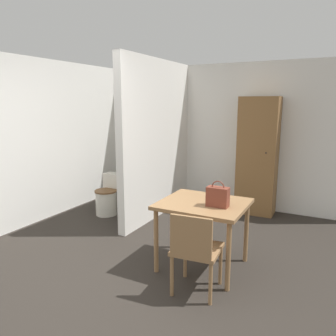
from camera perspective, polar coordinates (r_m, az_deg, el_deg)
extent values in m
plane|color=#2D2823|center=(3.57, -13.39, -19.95)|extent=(16.00, 16.00, 0.00)
cube|color=white|center=(6.06, 7.53, 5.67)|extent=(5.02, 0.12, 2.50)
cube|color=white|center=(5.74, -18.83, 4.85)|extent=(0.12, 4.34, 2.50)
cube|color=white|center=(5.28, -1.88, 4.94)|extent=(0.12, 2.08, 2.50)
cube|color=#997047|center=(3.64, 6.19, -6.25)|extent=(0.93, 0.82, 0.04)
cylinder|color=#997047|center=(3.65, -2.08, -12.57)|extent=(0.05, 0.05, 0.72)
cylinder|color=#997047|center=(3.36, 10.46, -14.95)|extent=(0.05, 0.05, 0.72)
cylinder|color=#997047|center=(4.22, 2.64, -9.16)|extent=(0.05, 0.05, 0.72)
cylinder|color=#997047|center=(3.97, 13.48, -10.81)|extent=(0.05, 0.05, 0.72)
cube|color=#997047|center=(3.30, 5.12, -13.88)|extent=(0.48, 0.48, 0.04)
cube|color=#997047|center=(3.03, 4.00, -11.84)|extent=(0.40, 0.06, 0.38)
cylinder|color=#997047|center=(3.61, 3.01, -15.46)|extent=(0.04, 0.04, 0.42)
cylinder|color=#997047|center=(3.52, 9.12, -16.37)|extent=(0.04, 0.04, 0.42)
cylinder|color=#997047|center=(3.30, 0.67, -18.24)|extent=(0.04, 0.04, 0.42)
cylinder|color=#997047|center=(3.20, 7.42, -19.39)|extent=(0.04, 0.04, 0.42)
cylinder|color=silver|center=(5.56, -10.72, -6.03)|extent=(0.35, 0.35, 0.39)
cylinder|color=brown|center=(5.51, -10.80, -3.96)|extent=(0.37, 0.37, 0.02)
cube|color=silver|center=(5.66, -9.33, -2.24)|extent=(0.35, 0.18, 0.26)
cube|color=brown|center=(3.48, 8.66, -5.00)|extent=(0.23, 0.12, 0.21)
torus|color=brown|center=(3.46, 8.71, -3.33)|extent=(0.14, 0.01, 0.14)
cube|color=brown|center=(5.59, 15.32, 1.96)|extent=(0.62, 0.38, 1.93)
sphere|color=black|center=(5.35, 16.69, 2.52)|extent=(0.02, 0.02, 0.02)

